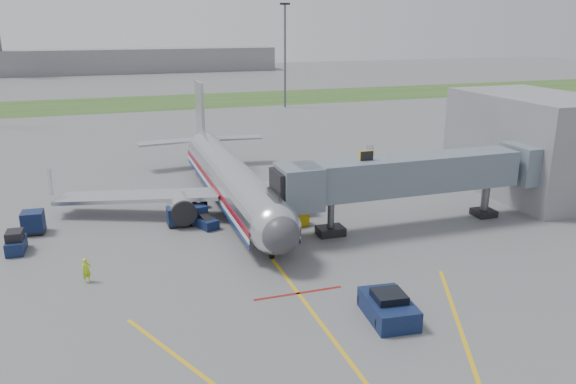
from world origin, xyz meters
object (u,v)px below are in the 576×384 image
object	(u,v)px
pushback_tug	(388,308)
ramp_worker	(86,270)
baggage_tug	(16,243)
belt_loader	(203,221)
airliner	(231,179)

from	to	relation	value
pushback_tug	ramp_worker	world-z (taller)	ramp_worker
baggage_tug	ramp_worker	world-z (taller)	same
pushback_tug	belt_loader	xyz separation A→B (m)	(-7.60, 19.13, -0.24)
airliner	baggage_tug	xyz separation A→B (m)	(-18.15, -6.01, -1.89)
airliner	pushback_tug	world-z (taller)	airliner
belt_loader	airliner	bearing A→B (deg)	53.08
pushback_tug	airliner	bearing A→B (deg)	99.48
airliner	belt_loader	distance (m)	6.39
airliner	belt_loader	bearing A→B (deg)	-126.92
belt_loader	ramp_worker	size ratio (longest dim) A/B	2.32
belt_loader	pushback_tug	bearing A→B (deg)	-68.32
pushback_tug	baggage_tug	distance (m)	28.48
airliner	ramp_worker	distance (m)	18.56
pushback_tug	belt_loader	size ratio (longest dim) A/B	1.07
pushback_tug	baggage_tug	bearing A→B (deg)	141.02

